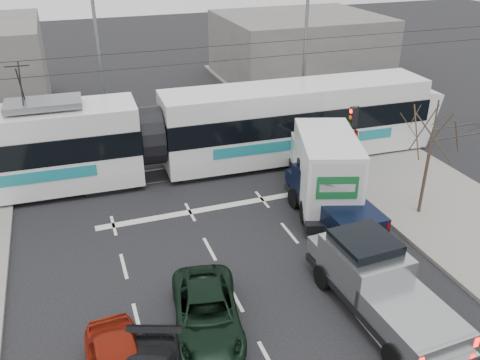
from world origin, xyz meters
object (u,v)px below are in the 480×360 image
object	(u,v)px
box_truck	(324,168)
green_car	(207,313)
navy_pickup	(330,195)
street_lamp_far	(95,51)
bare_tree	(433,133)
silver_pickup	(376,280)
street_lamp_near	(302,43)
tram	(150,137)
traffic_signal	(354,127)

from	to	relation	value
box_truck	green_car	world-z (taller)	box_truck
navy_pickup	street_lamp_far	bearing A→B (deg)	122.45
bare_tree	silver_pickup	world-z (taller)	bare_tree
street_lamp_near	tram	world-z (taller)	street_lamp_near
bare_tree	box_truck	world-z (taller)	bare_tree
street_lamp_near	green_car	size ratio (longest dim) A/B	2.06
traffic_signal	street_lamp_far	bearing A→B (deg)	138.28
traffic_signal	green_car	distance (m)	12.32
box_truck	navy_pickup	bearing A→B (deg)	-88.40
bare_tree	silver_pickup	size ratio (longest dim) A/B	0.79
street_lamp_near	silver_pickup	xyz separation A→B (m)	(-4.94, -16.04, -3.99)
street_lamp_far	street_lamp_near	bearing A→B (deg)	-9.87
tram	green_car	size ratio (longest dim) A/B	6.69
silver_pickup	navy_pickup	size ratio (longest dim) A/B	1.14
traffic_signal	street_lamp_far	xyz separation A→B (m)	(-10.66, 9.50, 2.37)
traffic_signal	street_lamp_far	world-z (taller)	street_lamp_far
street_lamp_near	green_car	xyz separation A→B (m)	(-10.31, -15.10, -4.50)
navy_pickup	silver_pickup	bearing A→B (deg)	-103.58
bare_tree	silver_pickup	xyz separation A→B (m)	(-5.22, -4.54, -2.67)
navy_pickup	green_car	size ratio (longest dim) A/B	1.26
street_lamp_near	box_truck	bearing A→B (deg)	-109.16
box_truck	green_car	size ratio (longest dim) A/B	1.63
traffic_signal	navy_pickup	bearing A→B (deg)	-132.27
bare_tree	street_lamp_near	bearing A→B (deg)	91.42
tram	silver_pickup	distance (m)	13.10
street_lamp_far	bare_tree	bearing A→B (deg)	-48.88
street_lamp_far	box_truck	size ratio (longest dim) A/B	1.26
street_lamp_far	tram	size ratio (longest dim) A/B	0.31
street_lamp_near	navy_pickup	xyz separation A→B (m)	(-3.59, -10.52, -3.97)
bare_tree	green_car	world-z (taller)	bare_tree
street_lamp_near	navy_pickup	world-z (taller)	street_lamp_near
traffic_signal	silver_pickup	world-z (taller)	traffic_signal
bare_tree	green_car	bearing A→B (deg)	-161.25
silver_pickup	green_car	world-z (taller)	silver_pickup
street_lamp_far	box_truck	xyz separation A→B (m)	(8.37, -11.02, -3.44)
street_lamp_near	tram	xyz separation A→B (m)	(-9.87, -3.95, -3.00)
tram	box_truck	world-z (taller)	tram
street_lamp_near	tram	distance (m)	11.05
street_lamp_far	tram	distance (m)	6.86
tram	box_truck	xyz separation A→B (m)	(6.74, -5.07, -0.45)
street_lamp_near	tram	size ratio (longest dim) A/B	0.31
street_lamp_far	tram	bearing A→B (deg)	-74.71
traffic_signal	street_lamp_far	distance (m)	14.47
street_lamp_far	green_car	distance (m)	17.72
street_lamp_near	street_lamp_far	world-z (taller)	same
traffic_signal	street_lamp_near	bearing A→B (deg)	83.59
navy_pickup	green_car	world-z (taller)	navy_pickup
street_lamp_near	navy_pickup	distance (m)	11.80
street_lamp_near	green_car	bearing A→B (deg)	-124.33
traffic_signal	navy_pickup	distance (m)	4.38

